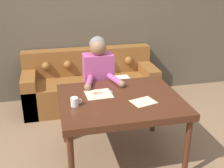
# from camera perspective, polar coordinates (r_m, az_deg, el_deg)

# --- Properties ---
(ground_plane) EXTENTS (16.00, 16.00, 0.00)m
(ground_plane) POSITION_cam_1_polar(r_m,az_deg,el_deg) (3.32, 0.04, -14.74)
(ground_plane) COLOR #846647
(wall_back) EXTENTS (8.00, 0.06, 2.60)m
(wall_back) POSITION_cam_1_polar(r_m,az_deg,el_deg) (4.51, -5.35, 13.33)
(wall_back) COLOR brown
(wall_back) RESTS_ON ground_plane
(dining_table) EXTENTS (1.27, 1.04, 0.75)m
(dining_table) POSITION_cam_1_polar(r_m,az_deg,el_deg) (2.97, 1.67, -4.08)
(dining_table) COLOR #472314
(dining_table) RESTS_ON ground_plane
(couch) EXTENTS (2.02, 0.76, 0.85)m
(couch) POSITION_cam_1_polar(r_m,az_deg,el_deg) (4.41, -4.43, -0.23)
(couch) COLOR brown
(couch) RESTS_ON ground_plane
(person) EXTENTS (0.48, 0.60, 1.25)m
(person) POSITION_cam_1_polar(r_m,az_deg,el_deg) (3.58, -2.71, -0.18)
(person) COLOR #33281E
(person) RESTS_ON ground_plane
(pattern_paper_main) EXTENTS (0.29, 0.27, 0.00)m
(pattern_paper_main) POSITION_cam_1_polar(r_m,az_deg,el_deg) (3.03, -2.73, -2.07)
(pattern_paper_main) COLOR beige
(pattern_paper_main) RESTS_ON dining_table
(pattern_paper_offcut) EXTENTS (0.28, 0.24, 0.00)m
(pattern_paper_offcut) POSITION_cam_1_polar(r_m,az_deg,el_deg) (2.87, 6.40, -3.61)
(pattern_paper_offcut) COLOR beige
(pattern_paper_offcut) RESTS_ON dining_table
(scissors) EXTENTS (0.22, 0.08, 0.01)m
(scissors) POSITION_cam_1_polar(r_m,az_deg,el_deg) (3.05, -2.67, -1.83)
(scissors) COLOR silver
(scissors) RESTS_ON dining_table
(mug) EXTENTS (0.11, 0.08, 0.09)m
(mug) POSITION_cam_1_polar(r_m,az_deg,el_deg) (2.78, -7.59, -3.60)
(mug) COLOR silver
(mug) RESTS_ON dining_table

